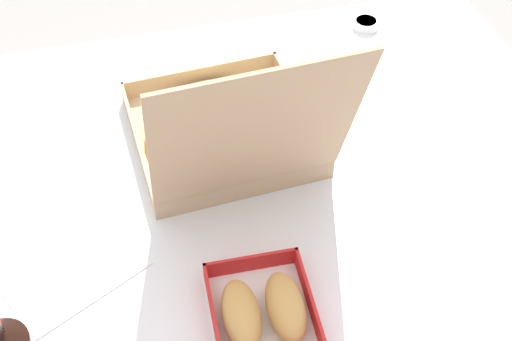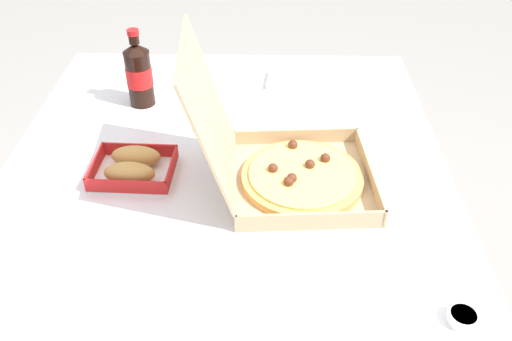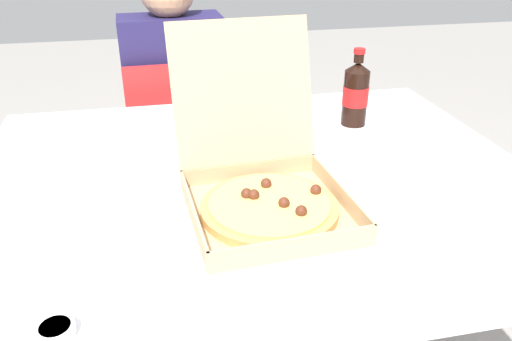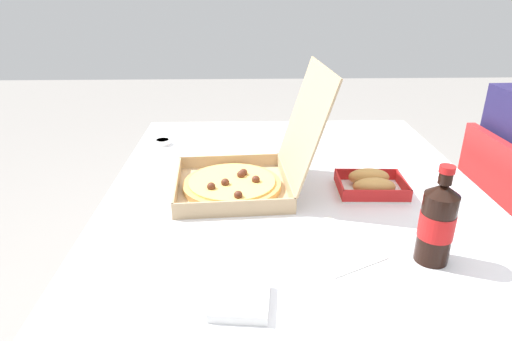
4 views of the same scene
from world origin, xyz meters
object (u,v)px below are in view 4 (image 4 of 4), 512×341
Objects in this scene: cola_bottle at (437,222)px; napkin_pile at (240,300)px; bread_side_box at (371,183)px; dipping_sauce_cup at (163,142)px; pizza_box_open at (245,174)px; chair at (511,234)px; paper_menu at (332,244)px.

napkin_pile is (0.13, -0.42, -0.08)m from cola_bottle.
napkin_pile is (0.47, -0.37, -0.02)m from bread_side_box.
napkin_pile is at bearing 18.46° from dipping_sauce_cup.
chair is at bearing 98.18° from pizza_box_open.
chair is 14.82× the size of dipping_sauce_cup.
cola_bottle is at bearing 48.42° from pizza_box_open.
pizza_box_open is at bearing -93.78° from bread_side_box.
bread_side_box reaches higher than paper_menu.
cola_bottle reaches higher than paper_menu.
cola_bottle is 0.45m from napkin_pile.
dipping_sauce_cup is at bearing -161.54° from napkin_pile.
chair is 0.88m from paper_menu.
pizza_box_open reaches higher than dipping_sauce_cup.
pizza_box_open is 0.49m from napkin_pile.
chair is 3.71× the size of cola_bottle.
paper_menu is (-0.06, -0.21, -0.09)m from cola_bottle.
bread_side_box is 1.78× the size of napkin_pile.
pizza_box_open reaches higher than napkin_pile.
cola_bottle is (0.36, 0.41, 0.05)m from pizza_box_open.
chair is 7.55× the size of napkin_pile.
bread_side_box is (0.16, -0.56, 0.28)m from chair.
paper_menu is at bearing -107.39° from cola_bottle.
napkin_pile is 0.92m from dipping_sauce_cup.
chair reaches higher than bread_side_box.
cola_bottle is 2.04× the size of napkin_pile.
paper_menu is (0.43, -0.73, 0.25)m from chair.
bread_side_box reaches higher than napkin_pile.
paper_menu is 1.91× the size of napkin_pile.
bread_side_box is at bearing 121.92° from paper_menu.
cola_bottle is at bearing 107.67° from napkin_pile.
pizza_box_open is 7.85× the size of dipping_sauce_cup.
pizza_box_open is 0.54m from cola_bottle.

